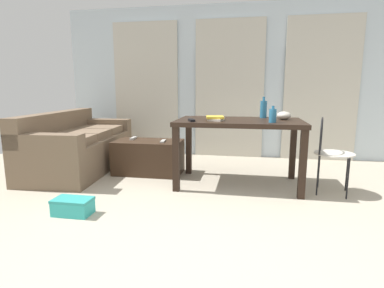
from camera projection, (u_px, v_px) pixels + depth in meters
ground_plane at (216, 194)px, 3.29m from camera, size 7.73×7.73×0.00m
wall_back at (230, 82)px, 5.02m from camera, size 5.49×0.10×2.43m
curtains at (229, 90)px, 4.96m from camera, size 3.90×0.03×2.19m
couch at (78, 147)px, 4.24m from camera, size 0.99×1.92×0.80m
coffee_table at (149, 157)px, 4.07m from camera, size 0.87×0.49×0.44m
craft_table at (239, 128)px, 3.51m from camera, size 1.41×0.82×0.76m
wire_chair at (328, 147)px, 3.27m from camera, size 0.41×0.43×0.82m
bottle_near at (273, 115)px, 3.20m from camera, size 0.08×0.08×0.17m
bottle_far at (263, 109)px, 3.70m from camera, size 0.08×0.08×0.25m
bowl at (284, 116)px, 3.50m from camera, size 0.16×0.16×0.09m
book_stack at (216, 118)px, 3.42m from camera, size 0.22×0.25×0.05m
tv_remote_on_table at (192, 120)px, 3.33m from camera, size 0.11×0.16×0.02m
tv_remote_primary at (163, 141)px, 3.95m from camera, size 0.06×0.19×0.02m
tv_remote_secondary at (133, 138)px, 4.16m from camera, size 0.05×0.19×0.03m
shoebox at (73, 206)px, 2.75m from camera, size 0.34×0.20×0.15m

